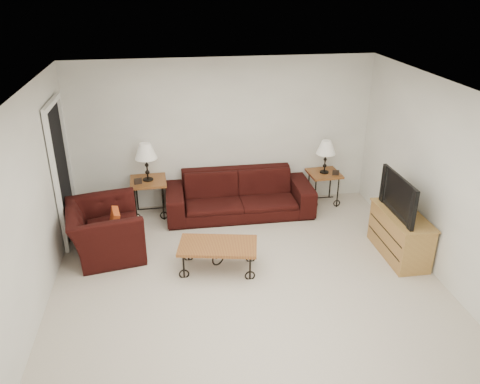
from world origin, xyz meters
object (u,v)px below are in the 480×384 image
(armchair, at_px, (105,230))
(lamp_right, at_px, (325,157))
(lamp_left, at_px, (147,162))
(television, at_px, (405,196))
(sofa, at_px, (239,194))
(backpack, at_px, (295,201))
(coffee_table, at_px, (218,257))
(side_table_left, at_px, (150,197))
(tv_stand, at_px, (400,235))
(side_table_right, at_px, (323,188))

(armchair, bearing_deg, lamp_right, -82.74)
(lamp_left, xyz_separation_m, television, (3.49, -1.82, -0.00))
(sofa, xyz_separation_m, lamp_left, (-1.47, 0.18, 0.59))
(lamp_right, relative_size, backpack, 1.34)
(coffee_table, bearing_deg, lamp_left, 117.47)
(side_table_left, distance_m, backpack, 2.41)
(lamp_right, bearing_deg, sofa, -173.16)
(tv_stand, xyz_separation_m, backpack, (-1.12, 1.52, -0.11))
(sofa, distance_m, backpack, 0.94)
(lamp_right, bearing_deg, lamp_left, 180.00)
(sofa, bearing_deg, side_table_right, 6.84)
(lamp_right, relative_size, tv_stand, 0.52)
(sofa, distance_m, television, 2.66)
(backpack, bearing_deg, television, -74.87)
(side_table_left, xyz_separation_m, side_table_right, (2.97, -0.00, -0.03))
(lamp_left, bearing_deg, coffee_table, -62.53)
(tv_stand, bearing_deg, sofa, 141.28)
(lamp_right, xyz_separation_m, coffee_table, (-2.04, -1.80, -0.66))
(sofa, height_order, tv_stand, sofa)
(lamp_right, relative_size, coffee_table, 0.55)
(side_table_left, bearing_deg, backpack, -7.08)
(television, bearing_deg, coffee_table, -90.42)
(side_table_left, distance_m, armchair, 1.27)
(armchair, height_order, tv_stand, armchair)
(side_table_left, relative_size, television, 0.64)
(sofa, distance_m, side_table_right, 1.51)
(side_table_left, distance_m, tv_stand, 3.95)
(lamp_left, height_order, backpack, lamp_left)
(sofa, distance_m, tv_stand, 2.61)
(lamp_left, distance_m, backpack, 2.52)
(sofa, relative_size, lamp_left, 3.84)
(side_table_left, distance_m, coffee_table, 2.03)
(lamp_right, distance_m, tv_stand, 1.97)
(television, relative_size, backpack, 2.29)
(lamp_left, xyz_separation_m, tv_stand, (3.51, -1.82, -0.61))
(television, bearing_deg, backpack, -144.19)
(lamp_left, xyz_separation_m, armchair, (-0.60, -1.12, -0.57))
(coffee_table, bearing_deg, tv_stand, -0.42)
(side_table_right, height_order, lamp_right, lamp_right)
(tv_stand, bearing_deg, television, 180.00)
(side_table_left, xyz_separation_m, lamp_left, (0.00, 0.00, 0.62))
(lamp_right, height_order, tv_stand, lamp_right)
(sofa, bearing_deg, lamp_left, 173.02)
(lamp_right, bearing_deg, armchair, -162.54)
(sofa, bearing_deg, armchair, -155.49)
(lamp_left, height_order, lamp_right, lamp_left)
(backpack, bearing_deg, tv_stand, -74.38)
(lamp_left, bearing_deg, side_table_right, -0.00)
(side_table_right, relative_size, lamp_left, 0.92)
(lamp_right, xyz_separation_m, tv_stand, (0.54, -1.82, -0.53))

